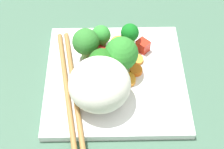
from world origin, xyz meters
TOP-DOWN VIEW (x-y plane):
  - ground_plane at (0.00, 0.00)cm, footprint 110.00×110.00cm
  - square_plate at (0.00, 0.00)cm, footprint 24.18×24.18cm
  - rice_mound at (2.29, 4.80)cm, footprint 11.15×11.22cm
  - broccoli_floret_0 at (-2.31, -6.42)cm, footprint 3.14×3.14cm
  - broccoli_floret_1 at (-0.89, -0.91)cm, footprint 5.42×5.42cm
  - broccoli_floret_2 at (5.03, -3.76)cm, footprint 4.47×4.47cm
  - broccoli_floret_3 at (2.14, 0.65)cm, footprint 4.44×4.44cm
  - broccoli_floret_4 at (2.66, -6.61)cm, footprint 3.39×3.39cm
  - carrot_slice_0 at (0.75, -2.92)cm, footprint 3.16×3.16cm
  - carrot_slice_1 at (-3.45, -0.84)cm, footprint 2.51×2.51cm
  - carrot_slice_2 at (-0.52, -7.31)cm, footprint 3.85×3.85cm
  - carrot_slice_3 at (-3.62, -3.35)cm, footprint 3.03×3.03cm
  - carrot_slice_4 at (-1.96, 1.17)cm, footprint 3.47×3.47cm
  - pepper_chunk_0 at (4.40, -1.11)cm, footprint 3.04×3.02cm
  - pepper_chunk_1 at (4.51, -5.71)cm, footprint 3.04×3.00cm
  - pepper_chunk_2 at (-0.37, -4.96)cm, footprint 2.96×3.09cm
  - pepper_chunk_3 at (-4.65, -5.96)cm, footprint 2.73×2.71cm
  - pepper_chunk_4 at (2.93, -3.79)cm, footprint 3.41×3.64cm
  - chopstick_pair at (7.17, 3.23)cm, footprint 7.23×24.75cm

SIDE VIEW (x-z plane):
  - ground_plane at x=0.00cm, z-range -2.00..0.00cm
  - square_plate at x=0.00cm, z-range 0.00..1.23cm
  - carrot_slice_3 at x=-3.62cm, z-range 1.23..1.85cm
  - carrot_slice_2 at x=-0.52cm, z-range 1.23..1.85cm
  - carrot_slice_0 at x=0.75cm, z-range 1.23..1.91cm
  - carrot_slice_4 at x=-1.96cm, z-range 1.23..1.99cm
  - carrot_slice_1 at x=-3.45cm, z-range 1.23..2.03cm
  - chopstick_pair at x=7.17cm, z-range 1.23..2.06cm
  - pepper_chunk_0 at x=4.40cm, z-range 1.23..2.46cm
  - pepper_chunk_2 at x=-0.37cm, z-range 1.23..2.52cm
  - pepper_chunk_4 at x=2.93cm, z-range 1.23..2.91cm
  - pepper_chunk_1 at x=4.51cm, z-range 1.23..3.06cm
  - pepper_chunk_3 at x=-4.65cm, z-range 1.23..3.36cm
  - broccoli_floret_4 at x=2.66cm, z-range 1.61..6.23cm
  - broccoli_floret_0 at x=-2.31cm, z-range 1.86..7.26cm
  - rice_mound at x=2.29cm, z-range 1.23..8.62cm
  - broccoli_floret_3 at x=2.14cm, z-range 1.86..8.16cm
  - broccoli_floret_2 at x=5.03cm, z-range 1.86..8.26cm
  - broccoli_floret_1 at x=-0.89cm, z-range 1.84..9.16cm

